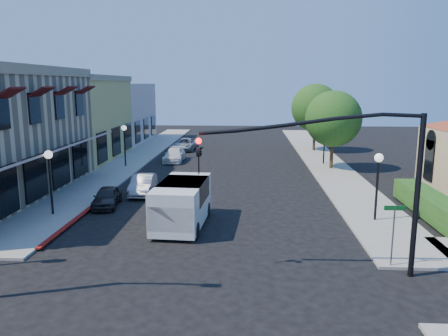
# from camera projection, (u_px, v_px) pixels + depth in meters

# --- Properties ---
(ground) EXTENTS (120.00, 120.00, 0.00)m
(ground) POSITION_uv_depth(u_px,v_px,m) (190.00, 289.00, 15.13)
(ground) COLOR black
(ground) RESTS_ON ground
(sidewalk_left) EXTENTS (3.50, 50.00, 0.12)m
(sidewalk_left) POSITION_uv_depth(u_px,v_px,m) (138.00, 157.00, 42.08)
(sidewalk_left) COLOR gray
(sidewalk_left) RESTS_ON ground
(sidewalk_right) EXTENTS (3.50, 50.00, 0.12)m
(sidewalk_right) POSITION_uv_depth(u_px,v_px,m) (321.00, 159.00, 41.08)
(sidewalk_right) COLOR gray
(sidewalk_right) RESTS_ON ground
(curb_red_strip) EXTENTS (0.25, 10.00, 0.06)m
(curb_red_strip) POSITION_uv_depth(u_px,v_px,m) (82.00, 217.00, 23.36)
(curb_red_strip) COLOR maroon
(curb_red_strip) RESTS_ON ground
(yellow_stucco_building) EXTENTS (10.00, 12.00, 7.60)m
(yellow_stucco_building) POSITION_uv_depth(u_px,v_px,m) (62.00, 118.00, 40.77)
(yellow_stucco_building) COLOR tan
(yellow_stucco_building) RESTS_ON ground
(pink_stucco_building) EXTENTS (10.00, 12.00, 7.00)m
(pink_stucco_building) POSITION_uv_depth(u_px,v_px,m) (104.00, 113.00, 52.59)
(pink_stucco_building) COLOR #C9A098
(pink_stucco_building) RESTS_ON ground
(hedge) EXTENTS (1.40, 8.00, 1.10)m
(hedge) POSITION_uv_depth(u_px,v_px,m) (430.00, 217.00, 23.28)
(hedge) COLOR #1D4C15
(hedge) RESTS_ON ground
(street_tree_a) EXTENTS (4.56, 4.56, 6.48)m
(street_tree_a) POSITION_uv_depth(u_px,v_px,m) (333.00, 119.00, 35.39)
(street_tree_a) COLOR #332414
(street_tree_a) RESTS_ON ground
(street_tree_b) EXTENTS (4.94, 4.94, 7.02)m
(street_tree_b) POSITION_uv_depth(u_px,v_px,m) (315.00, 108.00, 45.13)
(street_tree_b) COLOR #332414
(street_tree_b) RESTS_ON ground
(signal_mast_arm) EXTENTS (8.01, 0.39, 6.00)m
(signal_mast_arm) POSITION_uv_depth(u_px,v_px,m) (358.00, 167.00, 15.48)
(signal_mast_arm) COLOR black
(signal_mast_arm) RESTS_ON ground
(street_name_sign) EXTENTS (0.80, 0.06, 2.50)m
(street_name_sign) POSITION_uv_depth(u_px,v_px,m) (394.00, 226.00, 16.53)
(street_name_sign) COLOR #595B5E
(street_name_sign) RESTS_ON ground
(lamppost_left_near) EXTENTS (0.44, 0.44, 3.57)m
(lamppost_left_near) POSITION_uv_depth(u_px,v_px,m) (49.00, 166.00, 22.93)
(lamppost_left_near) COLOR black
(lamppost_left_near) RESTS_ON ground
(lamppost_left_far) EXTENTS (0.44, 0.44, 3.57)m
(lamppost_left_far) POSITION_uv_depth(u_px,v_px,m) (124.00, 135.00, 36.65)
(lamppost_left_far) COLOR black
(lamppost_left_far) RESTS_ON ground
(lamppost_right_near) EXTENTS (0.44, 0.44, 3.57)m
(lamppost_right_near) POSITION_uv_depth(u_px,v_px,m) (378.00, 170.00, 21.96)
(lamppost_right_near) COLOR black
(lamppost_right_near) RESTS_ON ground
(lamppost_right_far) EXTENTS (0.44, 0.44, 3.57)m
(lamppost_right_far) POSITION_uv_depth(u_px,v_px,m) (325.00, 134.00, 37.65)
(lamppost_right_far) COLOR black
(lamppost_right_far) RESTS_ON ground
(white_van) EXTENTS (2.46, 5.13, 2.22)m
(white_van) POSITION_uv_depth(u_px,v_px,m) (182.00, 201.00, 21.57)
(white_van) COLOR silver
(white_van) RESTS_ON ground
(parked_car_a) EXTENTS (1.70, 3.43, 1.12)m
(parked_car_a) POSITION_uv_depth(u_px,v_px,m) (107.00, 197.00, 25.20)
(parked_car_a) COLOR black
(parked_car_a) RESTS_ON ground
(parked_car_b) EXTENTS (1.59, 3.91, 1.26)m
(parked_car_b) POSITION_uv_depth(u_px,v_px,m) (143.00, 184.00, 28.02)
(parked_car_b) COLOR #A1A3A6
(parked_car_b) RESTS_ON ground
(parked_car_c) EXTENTS (1.70, 4.14, 1.20)m
(parked_car_c) POSITION_uv_depth(u_px,v_px,m) (174.00, 155.00, 39.79)
(parked_car_c) COLOR white
(parked_car_c) RESTS_ON ground
(parked_car_d) EXTENTS (2.59, 4.72, 1.25)m
(parked_car_d) POSITION_uv_depth(u_px,v_px,m) (186.00, 144.00, 46.64)
(parked_car_d) COLOR #A4A6A9
(parked_car_d) RESTS_ON ground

